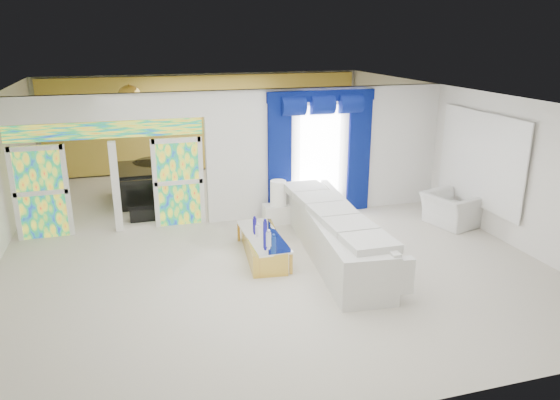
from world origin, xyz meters
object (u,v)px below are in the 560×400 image
object	(u,v)px
white_sofa	(333,234)
console_table	(291,213)
grand_piano	(144,184)
armchair	(451,209)
coffee_table	(263,246)

from	to	relation	value
white_sofa	console_table	bearing A→B (deg)	102.14
grand_piano	console_table	bearing A→B (deg)	-41.68
console_table	armchair	bearing A→B (deg)	-19.99
coffee_table	grand_piano	size ratio (longest dim) A/B	1.10
coffee_table	white_sofa	bearing A→B (deg)	-12.53
armchair	grand_piano	xyz separation A→B (m)	(-6.60, 3.91, 0.07)
coffee_table	grand_piano	world-z (taller)	grand_piano
white_sofa	coffee_table	world-z (taller)	white_sofa
coffee_table	grand_piano	distance (m)	4.89
white_sofa	coffee_table	size ratio (longest dim) A/B	2.33
grand_piano	white_sofa	bearing A→B (deg)	-56.06
white_sofa	armchair	size ratio (longest dim) A/B	3.96
white_sofa	coffee_table	bearing A→B (deg)	173.50
console_table	grand_piano	world-z (taller)	grand_piano
white_sofa	armchair	distance (m)	3.32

